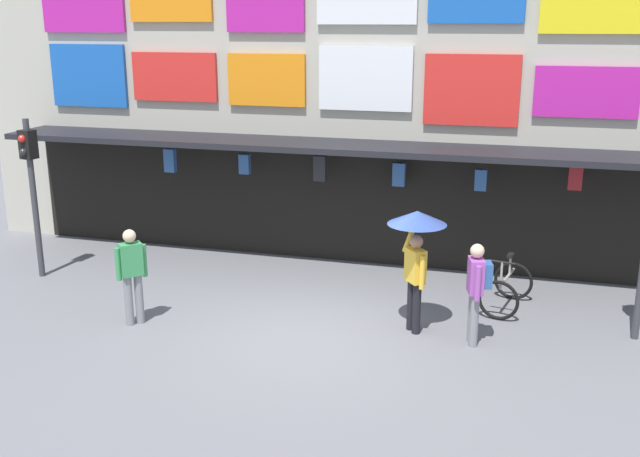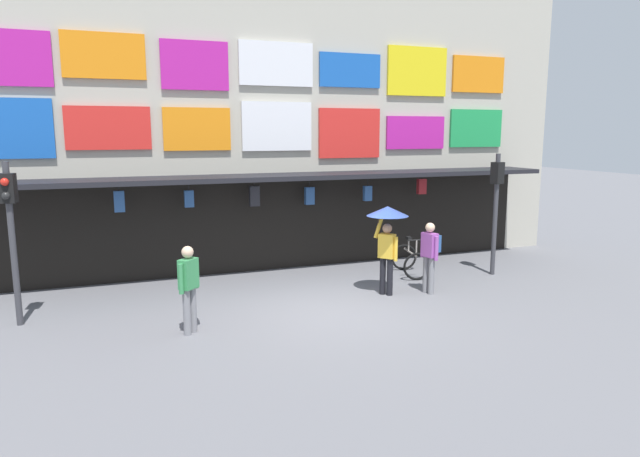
{
  "view_description": "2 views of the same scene",
  "coord_description": "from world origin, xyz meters",
  "px_view_note": "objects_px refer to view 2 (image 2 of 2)",
  "views": [
    {
      "loc": [
        3.17,
        -10.66,
        5.0
      ],
      "look_at": [
        -0.18,
        1.24,
        1.49
      ],
      "focal_mm": 41.0,
      "sensor_mm": 36.0,
      "label": 1
    },
    {
      "loc": [
        -4.35,
        -10.7,
        3.75
      ],
      "look_at": [
        0.08,
        0.94,
        1.61
      ],
      "focal_mm": 31.67,
      "sensor_mm": 36.0,
      "label": 2
    }
  ],
  "objects_px": {
    "bicycle_parked": "(410,260)",
    "traffic_light_near": "(10,218)",
    "pedestrian_in_white": "(189,285)",
    "pedestrian_in_yellow": "(430,252)",
    "pedestrian_with_umbrella": "(387,225)",
    "traffic_light_far": "(496,194)"
  },
  "relations": [
    {
      "from": "bicycle_parked",
      "to": "traffic_light_near",
      "type": "bearing_deg",
      "value": -175.48
    },
    {
      "from": "pedestrian_in_white",
      "to": "bicycle_parked",
      "type": "bearing_deg",
      "value": 21.49
    },
    {
      "from": "traffic_light_near",
      "to": "bicycle_parked",
      "type": "xyz_separation_m",
      "value": [
        9.15,
        0.72,
        -1.75
      ]
    },
    {
      "from": "pedestrian_in_white",
      "to": "pedestrian_in_yellow",
      "type": "relative_size",
      "value": 1.0
    },
    {
      "from": "pedestrian_with_umbrella",
      "to": "pedestrian_in_white",
      "type": "height_order",
      "value": "pedestrian_with_umbrella"
    },
    {
      "from": "pedestrian_in_white",
      "to": "pedestrian_with_umbrella",
      "type": "bearing_deg",
      "value": 11.95
    },
    {
      "from": "pedestrian_with_umbrella",
      "to": "traffic_light_near",
      "type": "bearing_deg",
      "value": 174.89
    },
    {
      "from": "traffic_light_far",
      "to": "bicycle_parked",
      "type": "relative_size",
      "value": 2.5
    },
    {
      "from": "bicycle_parked",
      "to": "pedestrian_with_umbrella",
      "type": "bearing_deg",
      "value": -135.65
    },
    {
      "from": "traffic_light_far",
      "to": "pedestrian_with_umbrella",
      "type": "height_order",
      "value": "traffic_light_far"
    },
    {
      "from": "traffic_light_near",
      "to": "pedestrian_in_yellow",
      "type": "distance_m",
      "value": 8.84
    },
    {
      "from": "traffic_light_far",
      "to": "pedestrian_with_umbrella",
      "type": "xyz_separation_m",
      "value": [
        -3.53,
        -0.71,
        -0.5
      ]
    },
    {
      "from": "traffic_light_far",
      "to": "pedestrian_in_yellow",
      "type": "bearing_deg",
      "value": -159.53
    },
    {
      "from": "traffic_light_near",
      "to": "traffic_light_far",
      "type": "bearing_deg",
      "value": 0.1
    },
    {
      "from": "pedestrian_with_umbrella",
      "to": "pedestrian_in_yellow",
      "type": "relative_size",
      "value": 1.24
    },
    {
      "from": "traffic_light_near",
      "to": "pedestrian_in_white",
      "type": "height_order",
      "value": "traffic_light_near"
    },
    {
      "from": "bicycle_parked",
      "to": "pedestrian_with_umbrella",
      "type": "distance_m",
      "value": 2.38
    },
    {
      "from": "pedestrian_with_umbrella",
      "to": "pedestrian_in_yellow",
      "type": "distance_m",
      "value": 1.23
    },
    {
      "from": "pedestrian_with_umbrella",
      "to": "bicycle_parked",
      "type": "bearing_deg",
      "value": 44.35
    },
    {
      "from": "pedestrian_with_umbrella",
      "to": "traffic_light_far",
      "type": "bearing_deg",
      "value": 11.33
    },
    {
      "from": "bicycle_parked",
      "to": "pedestrian_in_white",
      "type": "relative_size",
      "value": 0.76
    },
    {
      "from": "pedestrian_with_umbrella",
      "to": "pedestrian_in_yellow",
      "type": "height_order",
      "value": "pedestrian_with_umbrella"
    }
  ]
}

